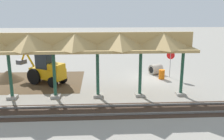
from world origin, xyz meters
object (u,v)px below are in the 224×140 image
at_px(backhoe, 46,70).
at_px(traffic_barrel, 162,74).
at_px(concrete_pipe, 156,69).
at_px(stop_sign, 170,59).

distance_m(backhoe, traffic_barrel, 10.67).
distance_m(backhoe, concrete_pipe, 10.77).
height_order(backhoe, concrete_pipe, backhoe).
bearing_deg(traffic_barrel, concrete_pipe, -84.27).
bearing_deg(concrete_pipe, backhoe, 13.68).
relative_size(stop_sign, backhoe, 0.52).
relative_size(stop_sign, traffic_barrel, 2.84).
bearing_deg(stop_sign, traffic_barrel, 31.00).
bearing_deg(traffic_barrel, stop_sign, -149.00).
bearing_deg(backhoe, traffic_barrel, -175.77).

